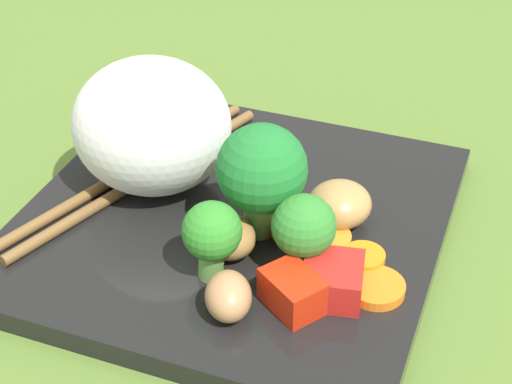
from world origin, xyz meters
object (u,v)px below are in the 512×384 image
carrot_slice_1 (328,240)px  broccoli_floret_2 (262,172)px  rice_mound (152,126)px  square_plate (234,222)px  chopstick_pair (135,175)px

carrot_slice_1 → broccoli_floret_2: bearing=-79.3°
rice_mound → carrot_slice_1: (1.49, 11.63, -3.76)cm
square_plate → broccoli_floret_2: (1.26, 2.25, 4.95)cm
chopstick_pair → broccoli_floret_2: bearing=94.8°
rice_mound → chopstick_pair: rice_mound is taller
carrot_slice_1 → rice_mound: bearing=-97.3°
square_plate → broccoli_floret_2: broccoli_floret_2 is taller
rice_mound → carrot_slice_1: 12.31cm
rice_mound → chopstick_pair: bearing=-82.6°
square_plate → rice_mound: (-0.93, -5.65, 4.74)cm
chopstick_pair → square_plate: bearing=101.0°
broccoli_floret_2 → chopstick_pair: size_ratio=0.35×
square_plate → chopstick_pair: chopstick_pair is taller
broccoli_floret_2 → chopstick_pair: broccoli_floret_2 is taller
broccoli_floret_2 → carrot_slice_1: broccoli_floret_2 is taller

